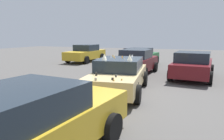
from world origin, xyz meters
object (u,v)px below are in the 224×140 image
at_px(parked_sedan_far_left, 140,56).
at_px(art_car_decorated, 119,75).
at_px(parked_sedan_near_right, 136,62).
at_px(parked_sedan_near_left, 86,53).
at_px(parked_sedan_far_right, 27,126).
at_px(parked_sedan_row_back_center, 193,65).

bearing_deg(parked_sedan_far_left, art_car_decorated, -164.19).
relative_size(parked_sedan_near_right, parked_sedan_near_left, 0.88).
xyz_separation_m(art_car_decorated, parked_sedan_near_left, (8.65, 6.29, 0.03)).
bearing_deg(parked_sedan_near_left, parked_sedan_far_right, 26.86).
height_order(parked_sedan_near_left, parked_sedan_far_right, parked_sedan_near_left).
relative_size(parked_sedan_near_right, parked_sedan_far_right, 0.88).
distance_m(art_car_decorated, parked_sedan_row_back_center, 4.93).
relative_size(art_car_decorated, parked_sedan_row_back_center, 1.07).
height_order(art_car_decorated, parked_sedan_row_back_center, art_car_decorated).
height_order(parked_sedan_far_left, parked_sedan_row_back_center, parked_sedan_row_back_center).
height_order(parked_sedan_near_right, parked_sedan_row_back_center, parked_sedan_near_right).
xyz_separation_m(art_car_decorated, parked_sedan_near_right, (4.27, 0.43, 0.02)).
relative_size(parked_sedan_near_left, parked_sedan_row_back_center, 1.07).
distance_m(art_car_decorated, parked_sedan_near_right, 4.30).
height_order(art_car_decorated, parked_sedan_near_left, art_car_decorated).
height_order(parked_sedan_near_right, parked_sedan_near_left, parked_sedan_near_left).
xyz_separation_m(parked_sedan_near_right, parked_sedan_near_left, (4.38, 5.86, 0.01)).
xyz_separation_m(parked_sedan_far_left, parked_sedan_far_right, (-13.28, -1.35, 0.03)).
bearing_deg(parked_sedan_near_right, parked_sedan_far_left, 13.89).
xyz_separation_m(art_car_decorated, parked_sedan_row_back_center, (4.10, -2.74, 0.01)).
bearing_deg(parked_sedan_near_right, parked_sedan_row_back_center, -90.31).
xyz_separation_m(art_car_decorated, parked_sedan_far_left, (7.99, 1.16, -0.01)).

